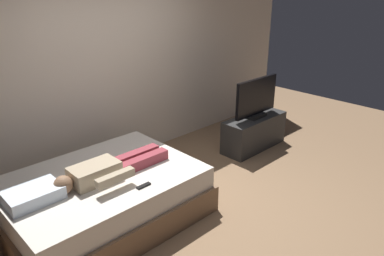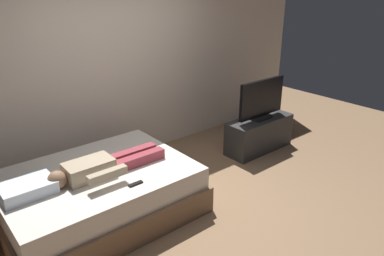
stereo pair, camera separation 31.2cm
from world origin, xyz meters
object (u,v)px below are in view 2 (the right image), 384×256
object	(u,v)px
person	(102,167)
remote	(136,184)
bed	(98,194)
pillow	(27,188)
tv	(262,100)
tv_stand	(259,134)

from	to	relation	value
person	remote	distance (m)	0.44
bed	pillow	distance (m)	0.76
remote	tv	size ratio (longest dim) A/B	0.17
bed	tv_stand	world-z (taller)	bed
remote	tv_stand	bearing A→B (deg)	11.46
person	tv	world-z (taller)	tv
tv_stand	remote	bearing A→B (deg)	-168.54
remote	bed	bearing A→B (deg)	109.89
pillow	person	distance (m)	0.72
person	remote	xyz separation A→B (m)	(0.15, -0.40, -0.07)
pillow	person	world-z (taller)	person
bed	remote	distance (m)	0.60
pillow	remote	size ratio (longest dim) A/B	3.20
tv_stand	tv	bearing A→B (deg)	180.00
pillow	tv	world-z (taller)	tv
bed	pillow	xyz separation A→B (m)	(-0.68, 0.00, 0.34)
pillow	remote	xyz separation A→B (m)	(0.86, -0.50, -0.05)
person	tv_stand	size ratio (longest dim) A/B	1.15
bed	pillow	bearing A→B (deg)	180.00
pillow	tv	xyz separation A→B (m)	(3.31, -0.00, 0.18)
bed	remote	xyz separation A→B (m)	(0.18, -0.50, 0.29)
bed	person	distance (m)	0.37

